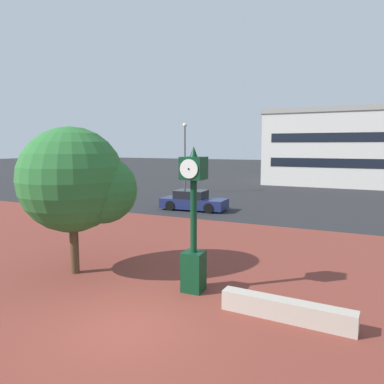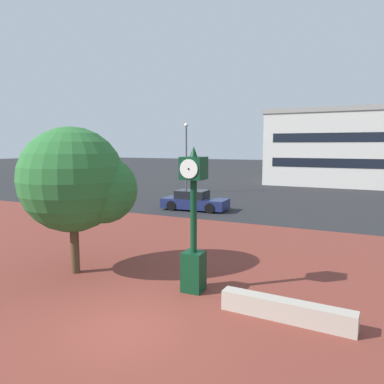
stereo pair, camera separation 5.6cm
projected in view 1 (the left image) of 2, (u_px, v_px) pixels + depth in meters
name	position (u px, v px, depth m)	size (l,w,h in m)	color
ground_plane	(123.00, 327.00, 8.57)	(200.00, 200.00, 0.00)	#262628
plaza_brick_paving	(197.00, 272.00, 12.27)	(44.00, 16.23, 0.01)	brown
planter_wall	(286.00, 310.00, 8.86)	(3.20, 0.40, 0.50)	#ADA393
street_clock	(194.00, 228.00, 10.46)	(0.65, 0.75, 4.16)	#0C381E
plaza_tree	(78.00, 182.00, 11.85)	(3.63, 3.37, 4.78)	#4C3823
car_street_mid	(193.00, 201.00, 24.09)	(4.33, 2.01, 1.28)	navy
car_street_far	(88.00, 194.00, 27.86)	(4.17, 1.99, 1.28)	tan
civic_building	(370.00, 147.00, 39.57)	(21.20, 11.62, 7.93)	beige
street_lamp_post	(185.00, 150.00, 32.22)	(0.36, 0.36, 6.11)	#4C4C51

